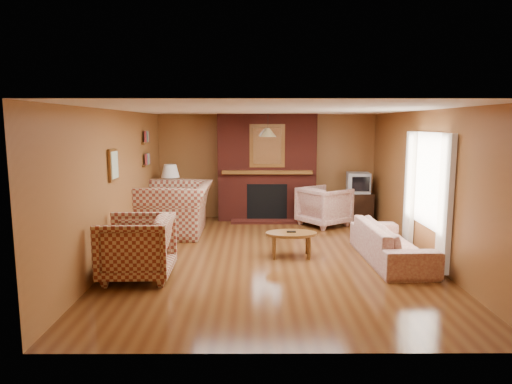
{
  "coord_description": "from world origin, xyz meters",
  "views": [
    {
      "loc": [
        -0.29,
        -7.34,
        2.18
      ],
      "look_at": [
        -0.26,
        0.6,
        0.99
      ],
      "focal_mm": 32.0,
      "sensor_mm": 36.0,
      "label": 1
    }
  ],
  "objects_px": {
    "fireplace": "(267,168)",
    "side_table": "(171,209)",
    "tv_stand": "(357,207)",
    "crt_tv": "(358,183)",
    "table_lamp": "(170,178)",
    "plaid_loveseat": "(176,209)",
    "floral_sofa": "(391,243)",
    "floral_armchair": "(324,206)",
    "plaid_armchair": "(137,247)",
    "coffee_table": "(291,236)"
  },
  "relations": [
    {
      "from": "crt_tv",
      "to": "table_lamp",
      "type": "bearing_deg",
      "value": -175.26
    },
    {
      "from": "fireplace",
      "to": "coffee_table",
      "type": "distance_m",
      "value": 3.14
    },
    {
      "from": "plaid_armchair",
      "to": "floral_armchair",
      "type": "bearing_deg",
      "value": 135.69
    },
    {
      "from": "plaid_loveseat",
      "to": "plaid_armchair",
      "type": "height_order",
      "value": "plaid_loveseat"
    },
    {
      "from": "side_table",
      "to": "table_lamp",
      "type": "relative_size",
      "value": 1.0
    },
    {
      "from": "coffee_table",
      "to": "side_table",
      "type": "height_order",
      "value": "side_table"
    },
    {
      "from": "side_table",
      "to": "floral_armchair",
      "type": "bearing_deg",
      "value": -2.01
    },
    {
      "from": "floral_sofa",
      "to": "tv_stand",
      "type": "xyz_separation_m",
      "value": [
        0.15,
        3.07,
        0.02
      ]
    },
    {
      "from": "plaid_armchair",
      "to": "floral_sofa",
      "type": "relative_size",
      "value": 0.48
    },
    {
      "from": "plaid_armchair",
      "to": "side_table",
      "type": "bearing_deg",
      "value": -178.98
    },
    {
      "from": "floral_armchair",
      "to": "plaid_armchair",
      "type": "bearing_deg",
      "value": 101.04
    },
    {
      "from": "plaid_loveseat",
      "to": "table_lamp",
      "type": "bearing_deg",
      "value": -164.14
    },
    {
      "from": "plaid_loveseat",
      "to": "table_lamp",
      "type": "xyz_separation_m",
      "value": [
        -0.25,
        0.86,
        0.52
      ]
    },
    {
      "from": "plaid_loveseat",
      "to": "table_lamp",
      "type": "height_order",
      "value": "table_lamp"
    },
    {
      "from": "table_lamp",
      "to": "plaid_loveseat",
      "type": "bearing_deg",
      "value": -73.85
    },
    {
      "from": "plaid_loveseat",
      "to": "tv_stand",
      "type": "xyz_separation_m",
      "value": [
        3.9,
        1.21,
        -0.19
      ]
    },
    {
      "from": "fireplace",
      "to": "crt_tv",
      "type": "distance_m",
      "value": 2.08
    },
    {
      "from": "plaid_loveseat",
      "to": "coffee_table",
      "type": "height_order",
      "value": "plaid_loveseat"
    },
    {
      "from": "table_lamp",
      "to": "crt_tv",
      "type": "height_order",
      "value": "table_lamp"
    },
    {
      "from": "plaid_armchair",
      "to": "table_lamp",
      "type": "xyz_separation_m",
      "value": [
        -0.15,
        3.53,
        0.57
      ]
    },
    {
      "from": "tv_stand",
      "to": "crt_tv",
      "type": "distance_m",
      "value": 0.55
    },
    {
      "from": "table_lamp",
      "to": "crt_tv",
      "type": "distance_m",
      "value": 4.17
    },
    {
      "from": "floral_sofa",
      "to": "table_lamp",
      "type": "height_order",
      "value": "table_lamp"
    },
    {
      "from": "fireplace",
      "to": "crt_tv",
      "type": "xyz_separation_m",
      "value": [
        2.05,
        -0.19,
        -0.31
      ]
    },
    {
      "from": "floral_sofa",
      "to": "floral_armchair",
      "type": "distance_m",
      "value": 2.69
    },
    {
      "from": "coffee_table",
      "to": "plaid_loveseat",
      "type": "bearing_deg",
      "value": 143.38
    },
    {
      "from": "floral_armchair",
      "to": "coffee_table",
      "type": "distance_m",
      "value": 2.53
    },
    {
      "from": "coffee_table",
      "to": "crt_tv",
      "type": "distance_m",
      "value": 3.35
    },
    {
      "from": "coffee_table",
      "to": "crt_tv",
      "type": "bearing_deg",
      "value": 58.54
    },
    {
      "from": "plaid_armchair",
      "to": "floral_sofa",
      "type": "distance_m",
      "value": 3.94
    },
    {
      "from": "fireplace",
      "to": "plaid_loveseat",
      "type": "relative_size",
      "value": 1.53
    },
    {
      "from": "floral_armchair",
      "to": "coffee_table",
      "type": "height_order",
      "value": "floral_armchair"
    },
    {
      "from": "plaid_armchair",
      "to": "tv_stand",
      "type": "xyz_separation_m",
      "value": [
        4.0,
        3.88,
        -0.13
      ]
    },
    {
      "from": "fireplace",
      "to": "tv_stand",
      "type": "bearing_deg",
      "value": -5.15
    },
    {
      "from": "fireplace",
      "to": "tv_stand",
      "type": "relative_size",
      "value": 3.71
    },
    {
      "from": "floral_sofa",
      "to": "table_lamp",
      "type": "bearing_deg",
      "value": 53.8
    },
    {
      "from": "fireplace",
      "to": "side_table",
      "type": "height_order",
      "value": "fireplace"
    },
    {
      "from": "table_lamp",
      "to": "floral_sofa",
      "type": "bearing_deg",
      "value": -34.23
    },
    {
      "from": "plaid_loveseat",
      "to": "crt_tv",
      "type": "bearing_deg",
      "value": 106.93
    },
    {
      "from": "plaid_loveseat",
      "to": "crt_tv",
      "type": "xyz_separation_m",
      "value": [
        3.9,
        1.21,
        0.36
      ]
    },
    {
      "from": "fireplace",
      "to": "side_table",
      "type": "bearing_deg",
      "value": -165.71
    },
    {
      "from": "fireplace",
      "to": "side_table",
      "type": "distance_m",
      "value": 2.33
    },
    {
      "from": "plaid_armchair",
      "to": "coffee_table",
      "type": "xyz_separation_m",
      "value": [
        2.27,
        1.06,
        -0.09
      ]
    },
    {
      "from": "plaid_loveseat",
      "to": "coffee_table",
      "type": "xyz_separation_m",
      "value": [
        2.17,
        -1.61,
        -0.15
      ]
    },
    {
      "from": "fireplace",
      "to": "table_lamp",
      "type": "height_order",
      "value": "fireplace"
    },
    {
      "from": "fireplace",
      "to": "floral_sofa",
      "type": "xyz_separation_m",
      "value": [
        1.9,
        -3.26,
        -0.88
      ]
    },
    {
      "from": "floral_sofa",
      "to": "crt_tv",
      "type": "distance_m",
      "value": 3.12
    },
    {
      "from": "floral_sofa",
      "to": "coffee_table",
      "type": "relative_size",
      "value": 2.46
    },
    {
      "from": "table_lamp",
      "to": "tv_stand",
      "type": "distance_m",
      "value": 4.22
    },
    {
      "from": "plaid_armchair",
      "to": "crt_tv",
      "type": "distance_m",
      "value": 5.59
    }
  ]
}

